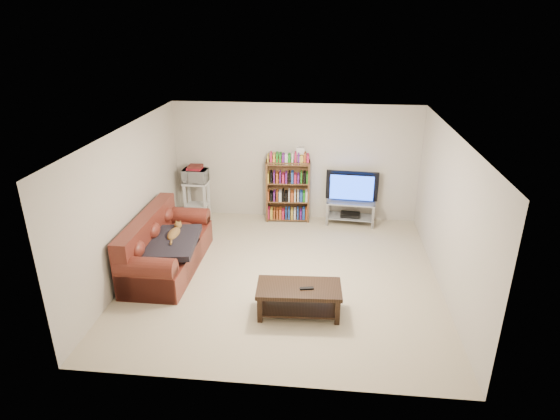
# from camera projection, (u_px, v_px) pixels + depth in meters

# --- Properties ---
(floor) EXTENTS (5.00, 5.00, 0.00)m
(floor) POSITION_uv_depth(u_px,v_px,m) (284.00, 275.00, 7.73)
(floor) COLOR beige
(floor) RESTS_ON ground
(ceiling) EXTENTS (5.00, 5.00, 0.00)m
(ceiling) POSITION_uv_depth(u_px,v_px,m) (284.00, 132.00, 6.81)
(ceiling) COLOR white
(ceiling) RESTS_ON ground
(wall_back) EXTENTS (5.00, 0.00, 5.00)m
(wall_back) POSITION_uv_depth(u_px,v_px,m) (295.00, 162.00, 9.57)
(wall_back) COLOR beige
(wall_back) RESTS_ON ground
(wall_front) EXTENTS (5.00, 0.00, 5.00)m
(wall_front) POSITION_uv_depth(u_px,v_px,m) (261.00, 297.00, 4.98)
(wall_front) COLOR beige
(wall_front) RESTS_ON ground
(wall_left) EXTENTS (0.00, 5.00, 5.00)m
(wall_left) POSITION_uv_depth(u_px,v_px,m) (129.00, 202.00, 7.51)
(wall_left) COLOR beige
(wall_left) RESTS_ON ground
(wall_right) EXTENTS (0.00, 5.00, 5.00)m
(wall_right) POSITION_uv_depth(u_px,v_px,m) (449.00, 215.00, 7.03)
(wall_right) COLOR beige
(wall_right) RESTS_ON ground
(sofa) EXTENTS (0.97, 2.20, 0.94)m
(sofa) POSITION_uv_depth(u_px,v_px,m) (164.00, 250.00, 7.86)
(sofa) COLOR maroon
(sofa) RESTS_ON floor
(blanket) EXTENTS (0.93, 1.16, 0.19)m
(blanket) POSITION_uv_depth(u_px,v_px,m) (170.00, 243.00, 7.62)
(blanket) COLOR black
(blanket) RESTS_ON sofa
(cat) EXTENTS (0.24, 0.60, 0.18)m
(cat) POSITION_uv_depth(u_px,v_px,m) (174.00, 234.00, 7.78)
(cat) COLOR brown
(cat) RESTS_ON sofa
(coffee_table) EXTENTS (1.22, 0.66, 0.43)m
(coffee_table) POSITION_uv_depth(u_px,v_px,m) (299.00, 295.00, 6.64)
(coffee_table) COLOR black
(coffee_table) RESTS_ON floor
(remote) EXTENTS (0.20, 0.09, 0.02)m
(remote) POSITION_uv_depth(u_px,v_px,m) (307.00, 288.00, 6.53)
(remote) COLOR black
(remote) RESTS_ON coffee_table
(tv_stand) EXTENTS (1.01, 0.51, 0.49)m
(tv_stand) POSITION_uv_depth(u_px,v_px,m) (350.00, 208.00, 9.55)
(tv_stand) COLOR #999EA3
(tv_stand) RESTS_ON floor
(television) EXTENTS (1.06, 0.22, 0.61)m
(television) POSITION_uv_depth(u_px,v_px,m) (352.00, 187.00, 9.38)
(television) COLOR black
(television) RESTS_ON tv_stand
(dvd_player) EXTENTS (0.41, 0.30, 0.06)m
(dvd_player) POSITION_uv_depth(u_px,v_px,m) (350.00, 215.00, 9.61)
(dvd_player) COLOR black
(dvd_player) RESTS_ON tv_stand
(bookshelf) EXTENTS (0.91, 0.33, 1.29)m
(bookshelf) POSITION_uv_depth(u_px,v_px,m) (288.00, 190.00, 9.59)
(bookshelf) COLOR #55371D
(bookshelf) RESTS_ON floor
(shelf_clutter) EXTENTS (0.66, 0.23, 0.28)m
(shelf_clutter) POSITION_uv_depth(u_px,v_px,m) (293.00, 156.00, 9.32)
(shelf_clutter) COLOR silver
(shelf_clutter) RESTS_ON bookshelf
(microwave_stand) EXTENTS (0.51, 0.38, 0.80)m
(microwave_stand) POSITION_uv_depth(u_px,v_px,m) (197.00, 195.00, 9.75)
(microwave_stand) COLOR silver
(microwave_stand) RESTS_ON floor
(microwave) EXTENTS (0.51, 0.35, 0.27)m
(microwave) POSITION_uv_depth(u_px,v_px,m) (195.00, 176.00, 9.58)
(microwave) COLOR silver
(microwave) RESTS_ON microwave_stand
(game_boxes) EXTENTS (0.30, 0.26, 0.05)m
(game_boxes) POSITION_uv_depth(u_px,v_px,m) (195.00, 168.00, 9.52)
(game_boxes) COLOR maroon
(game_boxes) RESTS_ON microwave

